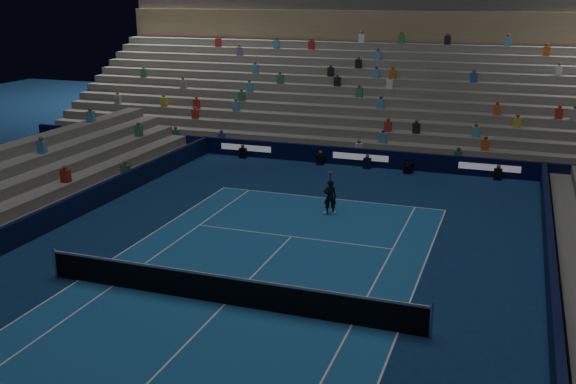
% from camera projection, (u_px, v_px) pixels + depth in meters
% --- Properties ---
extents(ground, '(90.00, 90.00, 0.00)m').
position_uv_depth(ground, '(225.00, 304.00, 20.91)').
color(ground, '#0D2751').
rests_on(ground, ground).
extents(court_surface, '(10.97, 23.77, 0.01)m').
position_uv_depth(court_surface, '(225.00, 304.00, 20.91)').
color(court_surface, '#1B5796').
rests_on(court_surface, ground).
extents(sponsor_barrier_far, '(44.00, 0.25, 1.00)m').
position_uv_depth(sponsor_barrier_far, '(361.00, 157.00, 37.48)').
color(sponsor_barrier_far, black).
rests_on(sponsor_barrier_far, ground).
extents(sponsor_barrier_east, '(0.25, 37.00, 1.00)m').
position_uv_depth(sponsor_barrier_east, '(556.00, 341.00, 17.70)').
color(sponsor_barrier_east, black).
rests_on(sponsor_barrier_east, ground).
extents(grandstand_main, '(44.00, 15.20, 11.20)m').
position_uv_depth(grandstand_main, '(394.00, 85.00, 45.15)').
color(grandstand_main, slate).
rests_on(grandstand_main, ground).
extents(tennis_net, '(12.90, 0.10, 1.10)m').
position_uv_depth(tennis_net, '(225.00, 290.00, 20.77)').
color(tennis_net, '#B2B2B7').
rests_on(tennis_net, ground).
extents(tennis_player, '(0.65, 0.52, 1.57)m').
position_uv_depth(tennis_player, '(330.00, 197.00, 29.20)').
color(tennis_player, black).
rests_on(tennis_player, ground).
extents(broadcast_camera, '(0.53, 0.91, 0.55)m').
position_uv_depth(broadcast_camera, '(408.00, 168.00, 36.04)').
color(broadcast_camera, black).
rests_on(broadcast_camera, ground).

